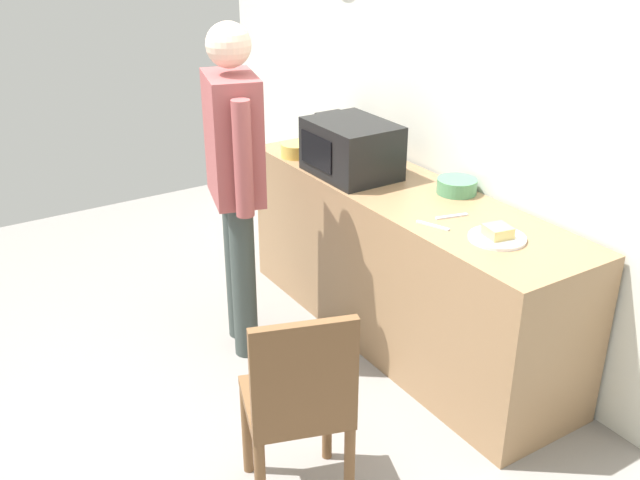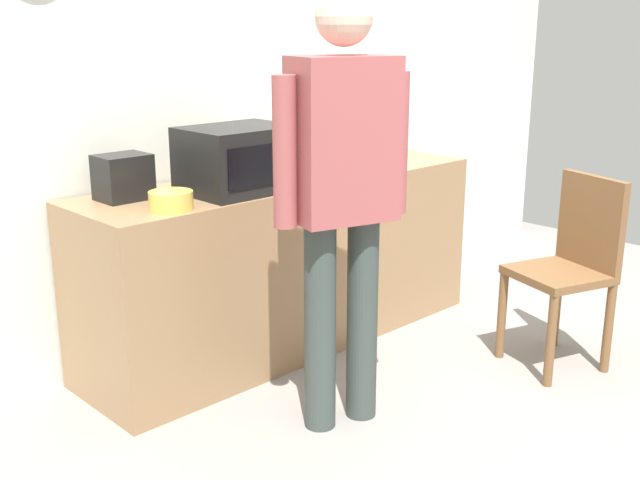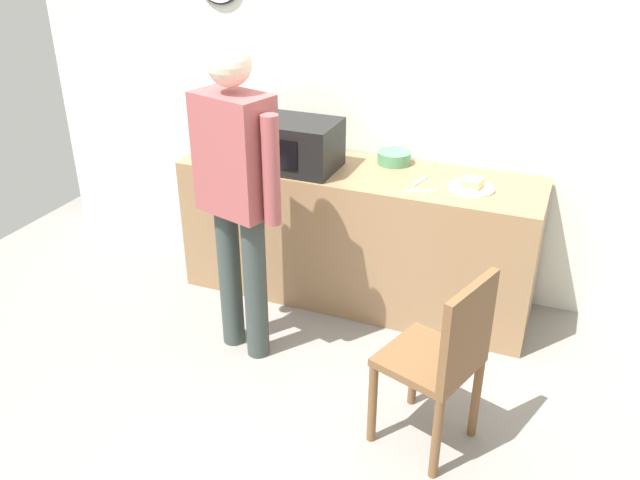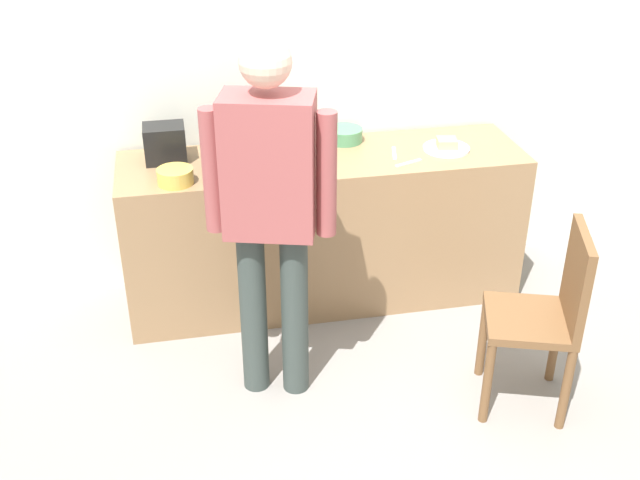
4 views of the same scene
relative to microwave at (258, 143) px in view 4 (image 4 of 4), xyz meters
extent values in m
plane|color=gray|center=(0.52, -1.12, -1.04)|extent=(6.00, 6.00, 0.00)
cube|color=silver|center=(0.52, 0.48, 0.26)|extent=(5.40, 0.10, 2.60)
cube|color=#93704C|center=(0.37, 0.10, -0.59)|extent=(2.24, 0.62, 0.89)
cube|color=black|center=(0.00, 0.00, 0.00)|extent=(0.50, 0.38, 0.30)
cube|color=black|center=(-0.06, -0.19, 0.00)|extent=(0.30, 0.01, 0.18)
cylinder|color=white|center=(1.07, 0.07, -0.14)|extent=(0.26, 0.26, 0.01)
cube|color=#DABF6D|center=(1.07, 0.07, -0.11)|extent=(0.13, 0.13, 0.05)
cylinder|color=#4C8E60|center=(0.53, 0.30, -0.11)|extent=(0.21, 0.21, 0.08)
cylinder|color=gold|center=(-0.44, -0.09, -0.11)|extent=(0.19, 0.19, 0.08)
cube|color=black|center=(-0.48, 0.22, -0.05)|extent=(0.22, 0.18, 0.20)
cube|color=silver|center=(0.76, 0.07, -0.15)|extent=(0.06, 0.17, 0.01)
cube|color=silver|center=(0.80, -0.08, -0.15)|extent=(0.17, 0.08, 0.01)
cylinder|color=#353F3C|center=(0.06, -0.73, -0.60)|extent=(0.13, 0.13, 0.89)
cylinder|color=#353F3C|center=(-0.13, -0.67, -0.60)|extent=(0.13, 0.13, 0.89)
cube|color=#9E4C4C|center=(-0.03, -0.70, 0.17)|extent=(0.45, 0.34, 0.64)
cylinder|color=#9E4C4C|center=(0.21, -0.77, 0.13)|extent=(0.09, 0.09, 0.57)
cylinder|color=#9E4C4C|center=(-0.27, -0.63, 0.13)|extent=(0.09, 0.09, 0.57)
sphere|color=beige|center=(-0.03, -0.70, 0.62)|extent=(0.22, 0.22, 0.22)
cylinder|color=brown|center=(1.01, -0.81, -0.81)|extent=(0.04, 0.04, 0.45)
cylinder|color=brown|center=(0.89, -1.15, -0.81)|extent=(0.04, 0.04, 0.45)
cylinder|color=brown|center=(1.35, -0.92, -0.81)|extent=(0.04, 0.04, 0.45)
cylinder|color=brown|center=(1.23, -1.26, -0.81)|extent=(0.04, 0.04, 0.45)
cube|color=brown|center=(1.12, -1.03, -0.57)|extent=(0.51, 0.51, 0.04)
cube|color=brown|center=(1.29, -1.09, -0.32)|extent=(0.17, 0.39, 0.45)
camera|label=1|loc=(3.16, -2.21, 1.24)|focal=40.88mm
camera|label=2|loc=(-2.13, -2.75, 0.60)|focal=42.74mm
camera|label=3|loc=(1.59, -3.52, 1.32)|focal=37.17mm
camera|label=4|loc=(-0.42, -3.74, 1.49)|focal=43.14mm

